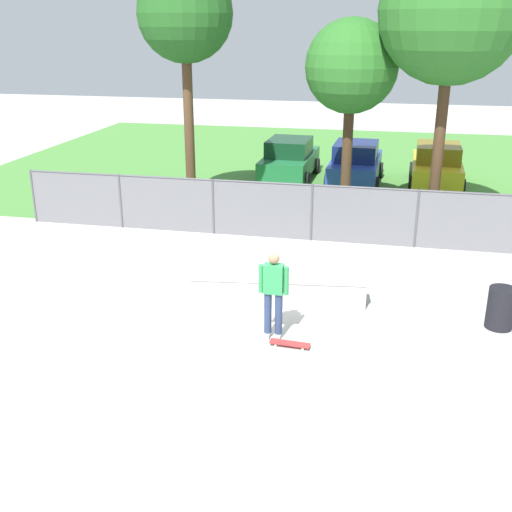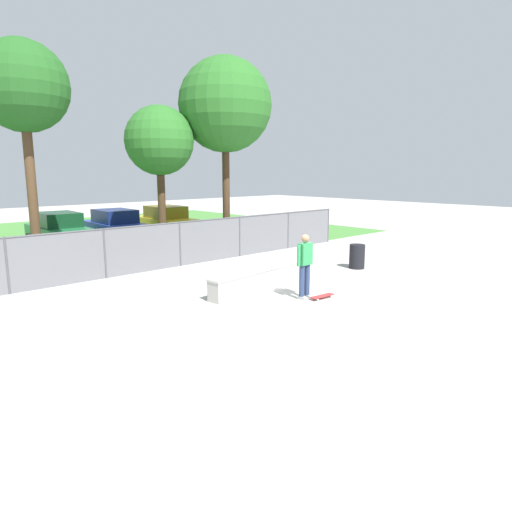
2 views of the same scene
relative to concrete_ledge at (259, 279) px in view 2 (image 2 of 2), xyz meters
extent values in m
plane|color=#ADAAA3|center=(0.18, -1.19, -0.32)|extent=(80.00, 80.00, 0.00)
cube|color=#478438|center=(0.18, 14.81, -0.31)|extent=(29.66, 20.00, 0.02)
cube|color=#A8A59E|center=(0.00, 0.00, -0.03)|extent=(3.93, 0.91, 0.58)
cube|color=beige|center=(0.00, 0.00, 0.29)|extent=(3.98, 0.95, 0.06)
cube|color=beige|center=(0.30, -1.67, -0.27)|extent=(0.11, 0.26, 0.10)
cube|color=beige|center=(0.08, -1.66, -0.27)|extent=(0.11, 0.26, 0.10)
cylinder|color=navy|center=(0.30, -1.64, 0.22)|extent=(0.15, 0.15, 0.88)
cylinder|color=navy|center=(0.08, -1.63, 0.22)|extent=(0.15, 0.15, 0.88)
cube|color=#2D8C4C|center=(0.19, -1.64, 0.96)|extent=(0.38, 0.23, 0.60)
cylinder|color=#2D8C4C|center=(0.44, -1.64, 0.94)|extent=(0.10, 0.10, 0.58)
cylinder|color=#2D8C4C|center=(-0.06, -1.63, 0.94)|extent=(0.10, 0.10, 0.58)
sphere|color=#9E7051|center=(0.19, -1.64, 1.39)|extent=(0.22, 0.22, 0.22)
cube|color=red|center=(0.59, -1.97, -0.24)|extent=(0.81, 0.26, 0.02)
cube|color=#B2B2B7|center=(0.32, -1.95, -0.26)|extent=(0.07, 0.14, 0.02)
cube|color=#B2B2B7|center=(0.86, -1.99, -0.26)|extent=(0.07, 0.14, 0.02)
cylinder|color=silver|center=(0.32, -1.86, -0.29)|extent=(0.06, 0.03, 0.05)
cylinder|color=silver|center=(0.31, -2.03, -0.29)|extent=(0.06, 0.03, 0.05)
cylinder|color=silver|center=(0.87, -1.90, -0.29)|extent=(0.06, 0.03, 0.05)
cylinder|color=silver|center=(0.85, -2.07, -0.29)|extent=(0.06, 0.03, 0.05)
cylinder|color=#4C4C51|center=(-5.71, 4.51, 0.52)|extent=(0.07, 0.07, 1.68)
cylinder|color=#4C4C51|center=(-2.76, 4.51, 0.52)|extent=(0.07, 0.07, 1.68)
cylinder|color=#4C4C51|center=(0.18, 4.51, 0.52)|extent=(0.07, 0.07, 1.68)
cylinder|color=#4C4C51|center=(3.12, 4.51, 0.52)|extent=(0.07, 0.07, 1.68)
cylinder|color=#4C4C51|center=(6.07, 4.51, 0.52)|extent=(0.07, 0.07, 1.68)
cylinder|color=#4C4C51|center=(9.01, 4.51, 0.52)|extent=(0.07, 0.07, 1.68)
cylinder|color=#4C4C51|center=(0.18, 4.51, 1.33)|extent=(17.66, 0.05, 0.05)
cube|color=slate|center=(0.18, 4.51, 0.52)|extent=(17.66, 0.01, 1.68)
cylinder|color=#513823|center=(-4.17, 6.78, 2.24)|extent=(0.32, 0.32, 5.13)
sphere|color=#21561E|center=(-4.17, 6.78, 5.92)|extent=(2.95, 2.95, 2.95)
cylinder|color=#47301E|center=(0.94, 6.96, 1.53)|extent=(0.32, 0.32, 3.69)
sphere|color=#286623|center=(0.94, 6.96, 4.43)|extent=(2.81, 2.81, 2.81)
cylinder|color=#47301E|center=(3.62, 5.98, 2.08)|extent=(0.32, 0.32, 4.80)
sphere|color=#286623|center=(3.62, 5.98, 5.97)|extent=(3.98, 3.98, 3.98)
cube|color=#1E6638|center=(-1.64, 11.89, 0.35)|extent=(1.94, 4.26, 0.70)
cube|color=#10381E|center=(-1.65, 11.74, 1.02)|extent=(1.67, 2.15, 0.64)
cylinder|color=black|center=(-2.50, 13.22, 0.00)|extent=(0.24, 0.65, 0.64)
cylinder|color=black|center=(-0.70, 13.16, 0.00)|extent=(0.24, 0.65, 0.64)
cylinder|color=black|center=(-2.59, 10.62, 0.00)|extent=(0.24, 0.65, 0.64)
cylinder|color=black|center=(-0.79, 10.56, 0.00)|extent=(0.24, 0.65, 0.64)
cube|color=#233D9E|center=(1.00, 11.62, 0.35)|extent=(1.94, 4.26, 0.70)
cube|color=navy|center=(0.99, 11.47, 1.02)|extent=(1.67, 2.15, 0.64)
cylinder|color=black|center=(0.14, 12.95, 0.00)|extent=(0.24, 0.65, 0.64)
cylinder|color=black|center=(1.94, 12.89, 0.00)|extent=(0.24, 0.65, 0.64)
cylinder|color=black|center=(0.06, 10.35, 0.00)|extent=(0.24, 0.65, 0.64)
cylinder|color=black|center=(1.86, 10.29, 0.00)|extent=(0.24, 0.65, 0.64)
cube|color=gold|center=(4.09, 11.94, 0.35)|extent=(1.94, 4.26, 0.70)
cube|color=#776413|center=(4.08, 11.79, 1.02)|extent=(1.67, 2.15, 0.64)
cylinder|color=black|center=(3.23, 13.27, 0.00)|extent=(0.24, 0.65, 0.64)
cylinder|color=black|center=(5.03, 13.21, 0.00)|extent=(0.24, 0.65, 0.64)
cylinder|color=black|center=(3.15, 10.66, 0.00)|extent=(0.24, 0.65, 0.64)
cylinder|color=black|center=(4.95, 10.61, 0.00)|extent=(0.24, 0.65, 0.64)
cylinder|color=black|center=(4.72, -0.23, 0.12)|extent=(0.56, 0.56, 0.88)
camera|label=1|loc=(2.19, -12.69, 5.64)|focal=43.75mm
camera|label=2|loc=(-9.17, -9.76, 3.19)|focal=32.00mm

